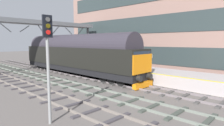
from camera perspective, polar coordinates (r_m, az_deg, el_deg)
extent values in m
plane|color=#655D59|center=(18.09, 1.08, -5.89)|extent=(140.00, 140.00, 0.00)
cube|color=slate|center=(17.56, -0.51, -6.01)|extent=(0.07, 60.00, 0.15)
cube|color=slate|center=(18.60, 2.58, -5.32)|extent=(0.07, 60.00, 0.15)
cube|color=#494644|center=(13.89, 30.13, -10.35)|extent=(2.50, 0.26, 0.09)
cube|color=#494644|center=(14.19, 25.35, -9.75)|extent=(2.50, 0.26, 0.09)
cube|color=#494644|center=(14.58, 20.82, -9.12)|extent=(2.50, 0.26, 0.09)
cube|color=#494644|center=(15.07, 16.57, -8.48)|extent=(2.50, 0.26, 0.09)
cube|color=#494644|center=(15.63, 12.61, -7.83)|extent=(2.50, 0.26, 0.09)
cube|color=#494644|center=(16.25, 8.96, -7.21)|extent=(2.50, 0.26, 0.09)
cube|color=#494644|center=(16.94, 5.60, -6.60)|extent=(2.50, 0.26, 0.09)
cube|color=#494644|center=(17.69, 2.52, -6.03)|extent=(2.50, 0.26, 0.09)
cube|color=#494644|center=(18.48, -0.30, -5.48)|extent=(2.50, 0.26, 0.09)
cube|color=#494644|center=(19.32, -2.87, -4.97)|extent=(2.50, 0.26, 0.09)
cube|color=#494644|center=(20.19, -5.23, -4.50)|extent=(2.50, 0.26, 0.09)
cube|color=#494644|center=(21.09, -7.38, -4.06)|extent=(2.50, 0.26, 0.09)
cube|color=#494644|center=(22.02, -9.35, -3.65)|extent=(2.50, 0.26, 0.09)
cube|color=#494644|center=(22.98, -11.16, -3.27)|extent=(2.50, 0.26, 0.09)
cube|color=#494644|center=(23.96, -12.82, -2.92)|extent=(2.50, 0.26, 0.09)
cube|color=#494644|center=(24.96, -14.34, -2.59)|extent=(2.50, 0.26, 0.09)
cube|color=#494644|center=(25.97, -15.75, -2.29)|extent=(2.50, 0.26, 0.09)
cube|color=#494644|center=(27.00, -17.05, -2.01)|extent=(2.50, 0.26, 0.09)
cube|color=#494644|center=(28.05, -18.26, -1.75)|extent=(2.50, 0.26, 0.09)
cube|color=#494644|center=(29.10, -19.38, -1.51)|extent=(2.50, 0.26, 0.09)
cube|color=#494644|center=(30.17, -20.41, -1.28)|extent=(2.50, 0.26, 0.09)
cube|color=#494644|center=(31.25, -21.38, -1.07)|extent=(2.50, 0.26, 0.09)
cube|color=#494644|center=(32.33, -22.28, -0.87)|extent=(2.50, 0.26, 0.09)
cube|color=#494644|center=(33.43, -23.13, -0.69)|extent=(2.50, 0.26, 0.09)
cube|color=#494644|center=(34.53, -23.92, -0.51)|extent=(2.50, 0.26, 0.09)
cube|color=#494644|center=(35.63, -24.66, -0.35)|extent=(2.50, 0.26, 0.09)
cube|color=#494644|center=(36.74, -25.35, -0.20)|extent=(2.50, 0.26, 0.09)
cube|color=#494644|center=(37.86, -26.01, -0.05)|extent=(2.50, 0.26, 0.09)
cube|color=#494644|center=(38.98, -26.63, 0.08)|extent=(2.50, 0.26, 0.09)
cube|color=#494644|center=(40.11, -27.21, 0.21)|extent=(2.50, 0.26, 0.09)
cube|color=#494644|center=(41.24, -27.76, 0.33)|extent=(2.50, 0.26, 0.09)
cube|color=#494644|center=(42.38, -28.28, 0.44)|extent=(2.50, 0.26, 0.09)
cube|color=#494644|center=(43.52, -28.78, 0.55)|extent=(2.50, 0.26, 0.09)
cube|color=slate|center=(15.29, -9.89, -7.97)|extent=(0.07, 60.00, 0.15)
cube|color=slate|center=(16.15, -5.76, -7.13)|extent=(0.07, 60.00, 0.15)
cube|color=#3F463E|center=(10.57, 26.69, -15.33)|extent=(2.50, 0.26, 0.09)
cube|color=#3F463E|center=(11.06, 18.83, -14.00)|extent=(2.50, 0.26, 0.09)
cube|color=#3F463E|center=(11.74, 11.84, -12.59)|extent=(2.50, 0.26, 0.09)
cube|color=#3F463E|center=(12.57, 5.76, -11.21)|extent=(2.50, 0.26, 0.09)
cube|color=#3F463E|center=(13.53, 0.53, -9.90)|extent=(2.50, 0.26, 0.09)
cube|color=#3F463E|center=(14.58, -3.94, -8.72)|extent=(2.50, 0.26, 0.09)
cube|color=#3F463E|center=(15.72, -7.77, -7.65)|extent=(2.50, 0.26, 0.09)
cube|color=#3F463E|center=(16.92, -11.05, -6.71)|extent=(2.50, 0.26, 0.09)
cube|color=#3F463E|center=(18.17, -13.87, -5.88)|extent=(2.50, 0.26, 0.09)
cube|color=#3F463E|center=(19.46, -16.32, -5.14)|extent=(2.50, 0.26, 0.09)
cube|color=#3F463E|center=(20.78, -18.46, -4.49)|extent=(2.50, 0.26, 0.09)
cube|color=#3F463E|center=(22.14, -20.33, -3.91)|extent=(2.50, 0.26, 0.09)
cube|color=#3F463E|center=(23.51, -21.99, -3.40)|extent=(2.50, 0.26, 0.09)
cube|color=#3F463E|center=(24.91, -23.46, -2.94)|extent=(2.50, 0.26, 0.09)
cube|color=#3F463E|center=(26.32, -24.77, -2.53)|extent=(2.50, 0.26, 0.09)
cube|color=#3F463E|center=(27.74, -25.95, -2.15)|extent=(2.50, 0.26, 0.09)
cube|color=#3F463E|center=(29.18, -27.01, -1.82)|extent=(2.50, 0.26, 0.09)
cube|color=#3F463E|center=(30.62, -27.97, -1.52)|extent=(2.50, 0.26, 0.09)
cube|color=#3F463E|center=(32.08, -28.84, -1.24)|extent=(2.50, 0.26, 0.09)
cube|color=#3F463E|center=(33.54, -29.64, -0.98)|extent=(2.50, 0.26, 0.09)
cube|color=#3F463E|center=(35.01, -30.37, -0.75)|extent=(2.50, 0.26, 0.09)
cube|color=slate|center=(13.78, -20.16, -9.86)|extent=(0.07, 60.00, 0.15)
cube|color=slate|center=(14.44, -14.99, -8.95)|extent=(0.07, 60.00, 0.15)
cube|color=#433E43|center=(9.67, 0.25, -16.68)|extent=(2.50, 0.26, 0.09)
cube|color=#433E43|center=(10.80, -6.40, -14.19)|extent=(2.50, 0.26, 0.09)
cube|color=#433E43|center=(12.06, -11.61, -12.08)|extent=(2.50, 0.26, 0.09)
cube|color=#433E43|center=(13.41, -15.75, -10.30)|extent=(2.50, 0.26, 0.09)
cube|color=#433E43|center=(14.82, -19.08, -8.81)|extent=(2.50, 0.26, 0.09)
cube|color=#433E43|center=(16.28, -21.81, -7.57)|extent=(2.50, 0.26, 0.09)
cube|color=#433E43|center=(17.77, -24.07, -6.52)|extent=(2.50, 0.26, 0.09)
cube|color=#433E43|center=(19.30, -25.96, -5.62)|extent=(2.50, 0.26, 0.09)
cube|color=#433E43|center=(20.84, -27.58, -4.86)|extent=(2.50, 0.26, 0.09)
cube|color=#433E43|center=(22.41, -28.96, -4.19)|extent=(2.50, 0.26, 0.09)
cube|color=#433E43|center=(23.98, -30.17, -3.61)|extent=(2.50, 0.26, 0.09)
cube|color=#B3AAAA|center=(20.75, 7.83, -2.96)|extent=(4.00, 44.00, 1.00)
cube|color=yellow|center=(19.21, 4.62, -2.14)|extent=(0.30, 44.00, 0.01)
cube|color=#2E3A3A|center=(25.25, 10.25, 2.39)|extent=(0.06, 29.37, 2.18)
cube|color=#2E3A3A|center=(25.29, 10.42, 11.21)|extent=(0.06, 29.37, 2.18)
cube|color=black|center=(22.71, -10.92, -1.40)|extent=(2.56, 18.77, 0.60)
cube|color=black|center=(22.57, -10.99, 2.00)|extent=(2.70, 18.77, 2.10)
cylinder|color=#312D36|center=(22.52, -11.06, 5.12)|extent=(2.56, 17.27, 2.57)
cube|color=orange|center=(15.90, 9.12, -0.28)|extent=(2.65, 0.08, 1.58)
cube|color=#232D3D|center=(15.85, 9.11, 2.34)|extent=(2.38, 0.04, 0.64)
cube|color=#232D3D|center=(23.37, -8.27, 2.93)|extent=(0.04, 13.14, 0.44)
cylinder|color=black|center=(15.34, 8.11, -4.66)|extent=(0.48, 0.35, 0.48)
cylinder|color=black|center=(16.57, 11.13, -3.90)|extent=(0.48, 0.35, 0.48)
cube|color=orange|center=(16.16, 9.19, -6.41)|extent=(2.43, 0.36, 0.47)
cylinder|color=black|center=(17.18, 4.19, -4.79)|extent=(1.64, 1.04, 1.04)
cylinder|color=black|center=(17.88, 1.46, -4.33)|extent=(1.64, 1.04, 1.04)
cylinder|color=black|center=(18.62, -1.05, -3.90)|extent=(1.64, 1.04, 1.04)
cylinder|color=black|center=(27.36, -17.58, -0.92)|extent=(1.64, 1.04, 1.04)
cylinder|color=black|center=(28.32, -18.65, -0.72)|extent=(1.64, 1.04, 1.04)
cylinder|color=black|center=(29.29, -19.66, -0.53)|extent=(1.64, 1.04, 1.04)
cylinder|color=gray|center=(9.20, -18.47, -2.27)|extent=(0.14, 0.14, 5.01)
cube|color=black|center=(9.08, -18.73, 10.33)|extent=(0.44, 0.10, 0.99)
cylinder|color=#50504E|center=(9.05, -18.62, 12.22)|extent=(0.20, 0.06, 0.20)
cylinder|color=#53470A|center=(9.02, -18.56, 10.45)|extent=(0.20, 0.06, 0.20)
cylinder|color=red|center=(9.01, -18.49, 8.68)|extent=(0.20, 0.06, 0.20)
cylinder|color=slate|center=(17.96, 11.36, -0.06)|extent=(0.08, 0.08, 1.72)
cube|color=silver|center=(17.88, 11.36, 2.10)|extent=(0.05, 0.44, 0.36)
cube|color=black|center=(17.85, 11.31, 2.09)|extent=(0.01, 0.20, 0.24)
cylinder|color=#2C3039|center=(24.21, -6.47, 0.60)|extent=(0.13, 0.13, 0.84)
cylinder|color=#2C3039|center=(24.39, -6.71, 0.64)|extent=(0.13, 0.13, 0.84)
cylinder|color=#446E42|center=(24.24, -6.61, 2.27)|extent=(0.39, 0.39, 0.56)
sphere|color=brown|center=(24.22, -6.63, 3.23)|extent=(0.22, 0.22, 0.22)
cylinder|color=#446E42|center=(24.06, -6.36, 2.24)|extent=(0.09, 0.09, 0.52)
cylinder|color=#446E42|center=(24.42, -6.86, 2.29)|extent=(0.09, 0.09, 0.52)
cylinder|color=slate|center=(30.91, -7.21, 4.76)|extent=(0.36, 0.36, 6.02)
cube|color=slate|center=(26.81, -20.46, 11.16)|extent=(15.86, 2.00, 0.50)
cylinder|color=slate|center=(25.18, -29.09, 9.16)|extent=(1.12, 0.10, 0.99)
cylinder|color=slate|center=(25.89, -24.61, 9.28)|extent=(1.20, 0.10, 0.89)
cylinder|color=slate|center=(26.74, -20.39, 9.35)|extent=(0.91, 0.10, 1.19)
cylinder|color=slate|center=(27.73, -16.46, 9.36)|extent=(1.05, 0.10, 1.07)
cylinder|color=slate|center=(28.84, -12.81, 9.33)|extent=(1.13, 0.10, 0.99)
cylinder|color=slate|center=(30.05, -9.44, 9.28)|extent=(1.02, 0.10, 1.10)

